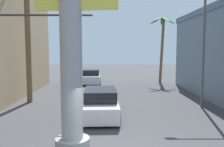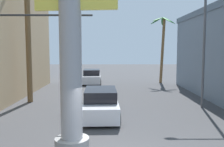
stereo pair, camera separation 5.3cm
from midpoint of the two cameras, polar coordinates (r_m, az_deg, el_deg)
ground_plane at (r=17.98m, az=-0.30°, el=-6.61°), size 91.17×91.17×0.00m
neon_sign_pole at (r=8.64m, az=-9.59°, el=12.67°), size 3.15×1.20×10.52m
street_lamp at (r=17.01m, az=18.91°, el=7.98°), size 2.71×0.28×7.61m
traffic_light_mast at (r=13.03m, az=-19.68°, el=5.87°), size 5.06×0.32×5.54m
car_lead at (r=14.27m, az=-2.74°, el=-6.80°), size 2.14×5.02×1.56m
car_far at (r=27.85m, az=-4.85°, el=-0.76°), size 2.22×4.57×1.56m
palm_tree_far_right at (r=28.86m, az=11.27°, el=7.28°), size 2.84×2.88×7.43m
palm_tree_mid_left at (r=18.45m, az=-18.57°, el=12.03°), size 3.14×3.20×9.67m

